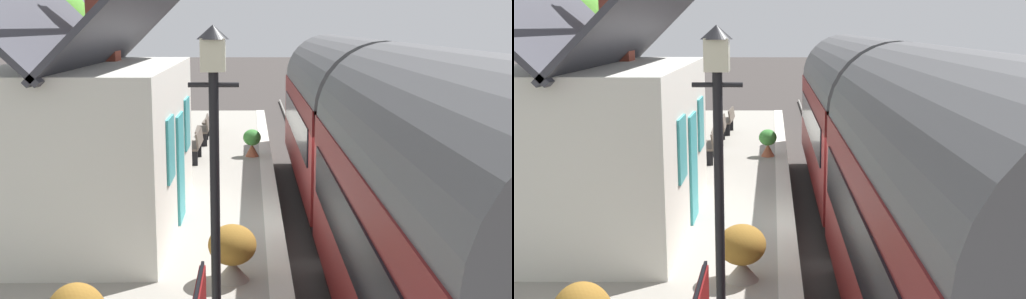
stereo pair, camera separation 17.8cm
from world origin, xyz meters
TOP-DOWN VIEW (x-y plane):
  - ground_plane at (0.00, 0.00)m, footprint 160.00×160.00m
  - platform at (0.00, 3.90)m, footprint 32.00×5.81m
  - platform_edge_coping at (0.00, 1.18)m, footprint 32.00×0.36m
  - rail_near at (0.00, -1.62)m, footprint 52.00×0.08m
  - rail_far at (0.00, -0.18)m, footprint 52.00×0.08m
  - train at (0.29, -0.90)m, footprint 17.29×2.73m
  - station_building at (-0.13, 4.62)m, footprint 6.16×3.46m
  - bench_platform_end at (8.17, 3.14)m, footprint 1.41×0.48m
  - bench_by_lamp at (10.06, 3.02)m, footprint 1.42×0.49m
  - bench_mid_platform at (5.42, 3.18)m, footprint 1.41×0.45m
  - planter_under_sign at (-2.88, 1.90)m, footprint 0.73×0.73m
  - planter_bench_left at (11.06, 4.54)m, footprint 0.54×0.54m
  - planter_edge_far at (6.09, 1.58)m, footprint 0.52×0.52m
  - planter_bench_right at (8.59, 5.67)m, footprint 0.74×0.32m
  - lamp_post_platform at (-5.57, 1.99)m, footprint 0.32×0.50m
  - tree_mid_background at (12.66, 9.33)m, footprint 3.46×3.43m

SIDE VIEW (x-z plane):
  - ground_plane at x=0.00m, z-range 0.00..0.00m
  - rail_near at x=0.00m, z-range 0.00..0.14m
  - rail_far at x=0.00m, z-range 0.00..0.14m
  - platform at x=0.00m, z-range 0.00..0.82m
  - platform_edge_coping at x=0.00m, z-range 0.82..0.84m
  - planter_bench_right at x=8.59m, z-range 0.81..1.46m
  - planter_edge_far at x=6.09m, z-range 0.86..1.66m
  - planter_bench_left at x=11.06m, z-range 0.85..1.69m
  - bench_platform_end at x=8.17m, z-range 0.86..1.74m
  - bench_by_lamp at x=10.06m, z-range 0.86..1.74m
  - bench_mid_platform at x=5.42m, z-range 0.86..1.74m
  - planter_under_sign at x=-2.88m, z-range 0.87..1.73m
  - train at x=0.29m, z-range 0.05..4.38m
  - station_building at x=-0.13m, z-range -0.41..5.45m
  - lamp_post_platform at x=-5.57m, z-range 1.56..5.35m
  - tree_mid_background at x=12.66m, z-range 0.92..7.15m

